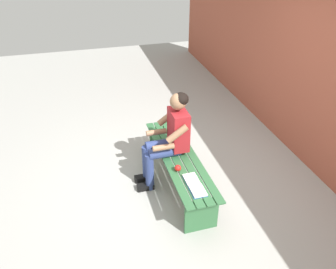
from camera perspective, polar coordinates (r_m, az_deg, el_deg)
name	(u,v)px	position (r m, az deg, el deg)	size (l,w,h in m)	color
ground_plane	(95,150)	(5.30, -12.28, -2.61)	(10.00, 7.00, 0.04)	#9E9E99
brick_wall	(306,74)	(5.16, 22.40, 9.52)	(9.50, 0.24, 2.31)	#9E4C38
bench_near	(179,163)	(4.28, 1.94, -4.91)	(1.84, 0.45, 0.46)	#2D6038
person_seated	(169,136)	(4.17, 0.16, -0.30)	(0.50, 0.69, 1.27)	maroon
apple	(178,168)	(3.96, 1.67, -5.70)	(0.08, 0.08, 0.08)	red
book_open	(194,185)	(3.78, 4.49, -8.53)	(0.41, 0.16, 0.02)	white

